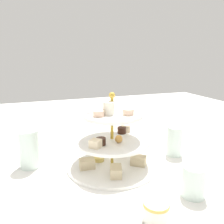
{
  "coord_description": "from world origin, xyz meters",
  "views": [
    {
      "loc": [
        0.23,
        0.65,
        0.36
      ],
      "look_at": [
        0.0,
        0.0,
        0.18
      ],
      "focal_mm": 36.21,
      "sensor_mm": 36.0,
      "label": 1
    }
  ],
  "objects": [
    {
      "name": "teacup_with_saucer",
      "position": [
        -0.0,
        0.28,
        0.02
      ],
      "size": [
        0.09,
        0.09,
        0.05
      ],
      "color": "white",
      "rests_on": "ground_plane"
    },
    {
      "name": "water_glass_short_left",
      "position": [
        -0.14,
        0.23,
        0.04
      ],
      "size": [
        0.06,
        0.06,
        0.08
      ],
      "primitive_type": "cylinder",
      "color": "silver",
      "rests_on": "ground_plane"
    },
    {
      "name": "water_glass_tall_right",
      "position": [
        0.26,
        -0.08,
        0.06
      ],
      "size": [
        0.07,
        0.07,
        0.13
      ],
      "primitive_type": "cylinder",
      "color": "silver",
      "rests_on": "ground_plane"
    },
    {
      "name": "ground_plane",
      "position": [
        0.0,
        0.0,
        0.0
      ],
      "size": [
        2.4,
        2.4,
        0.0
      ],
      "primitive_type": "plane",
      "color": "white"
    },
    {
      "name": "butter_knife_left",
      "position": [
        -0.05,
        -0.32,
        0.0
      ],
      "size": [
        0.17,
        0.03,
        0.0
      ],
      "primitive_type": "cube",
      "rotation": [
        0.0,
        0.0,
        6.21
      ],
      "color": "silver",
      "rests_on": "ground_plane"
    },
    {
      "name": "tiered_serving_stand",
      "position": [
        0.0,
        0.0,
        0.07
      ],
      "size": [
        0.3,
        0.3,
        0.25
      ],
      "color": "white",
      "rests_on": "ground_plane"
    },
    {
      "name": "water_glass_mid_back",
      "position": [
        -0.24,
        0.0,
        0.05
      ],
      "size": [
        0.06,
        0.06,
        0.11
      ],
      "primitive_type": "cylinder",
      "color": "silver",
      "rests_on": "ground_plane"
    }
  ]
}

